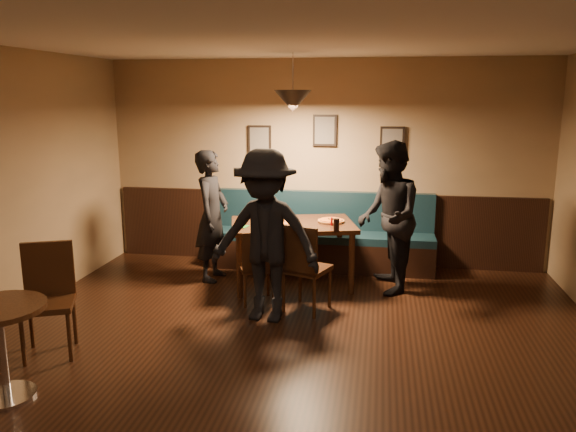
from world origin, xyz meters
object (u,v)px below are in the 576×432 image
object	(u,v)px
diner_right	(388,217)
soda_glass	(336,225)
booth_bench	(321,232)
chair_near_right	(307,267)
diner_front	(265,236)
tabasco_bottle	(332,221)
cafe_table	(1,353)
cafe_chair_far	(47,302)
dining_table	(293,254)
chair_near_left	(257,266)
diner_left	(212,216)

from	to	relation	value
diner_right	soda_glass	world-z (taller)	diner_right
booth_bench	chair_near_right	size ratio (longest dim) A/B	3.05
diner_front	tabasco_bottle	size ratio (longest dim) A/B	15.64
cafe_table	diner_front	bearing A→B (deg)	48.46
diner_right	chair_near_right	bearing A→B (deg)	-55.96
tabasco_bottle	cafe_chair_far	size ratio (longest dim) A/B	0.11
booth_bench	diner_right	world-z (taller)	diner_right
dining_table	tabasco_bottle	distance (m)	0.67
cafe_chair_far	soda_glass	bearing A→B (deg)	-164.54
diner_right	cafe_table	bearing A→B (deg)	-52.40
dining_table	soda_glass	distance (m)	0.81
booth_bench	chair_near_left	distance (m)	1.53
chair_near_left	diner_left	distance (m)	1.10
dining_table	diner_right	bearing A→B (deg)	-16.00
dining_table	chair_near_right	distance (m)	0.86
diner_right	soda_glass	bearing A→B (deg)	-69.56
chair_near_left	diner_left	world-z (taller)	diner_left
booth_bench	diner_front	xyz separation A→B (m)	(-0.39, -1.89, 0.40)
chair_near_left	soda_glass	bearing A→B (deg)	-3.24
cafe_chair_far	diner_left	bearing A→B (deg)	-132.54
soda_glass	diner_right	bearing A→B (deg)	28.47
tabasco_bottle	cafe_chair_far	world-z (taller)	cafe_chair_far
chair_near_right	cafe_table	size ratio (longest dim) A/B	1.29
chair_near_left	diner_left	size ratio (longest dim) A/B	0.52
dining_table	chair_near_left	bearing A→B (deg)	-130.32
diner_left	soda_glass	size ratio (longest dim) A/B	11.21
cafe_table	dining_table	bearing A→B (deg)	59.36
diner_front	dining_table	bearing A→B (deg)	91.61
tabasco_bottle	cafe_table	bearing A→B (deg)	-127.62
dining_table	cafe_chair_far	size ratio (longest dim) A/B	1.46
diner_front	cafe_table	distance (m)	2.60
chair_near_right	diner_front	xyz separation A→B (m)	(-0.39, -0.33, 0.41)
dining_table	soda_glass	size ratio (longest dim) A/B	10.00
chair_near_left	cafe_table	distance (m)	2.81
diner_right	diner_front	xyz separation A→B (m)	(-1.26, -1.11, -0.01)
booth_bench	chair_near_left	world-z (taller)	booth_bench
dining_table	tabasco_bottle	world-z (taller)	tabasco_bottle
soda_glass	tabasco_bottle	bearing A→B (deg)	105.83
booth_bench	diner_left	xyz separation A→B (m)	(-1.32, -0.68, 0.33)
diner_right	diner_front	bearing A→B (deg)	-56.70
cafe_table	soda_glass	bearing A→B (deg)	48.79
diner_left	diner_right	xyz separation A→B (m)	(2.19, -0.10, 0.08)
soda_glass	tabasco_bottle	size ratio (longest dim) A/B	1.29
booth_bench	diner_right	bearing A→B (deg)	-41.96
dining_table	diner_right	world-z (taller)	diner_right
tabasco_bottle	cafe_chair_far	bearing A→B (deg)	-137.02
tabasco_bottle	cafe_table	world-z (taller)	tabasco_bottle
chair_near_left	cafe_chair_far	bearing A→B (deg)	-156.65
diner_left	diner_right	bearing A→B (deg)	-88.34
diner_right	cafe_table	xyz separation A→B (m)	(-2.94, -3.01, -0.52)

